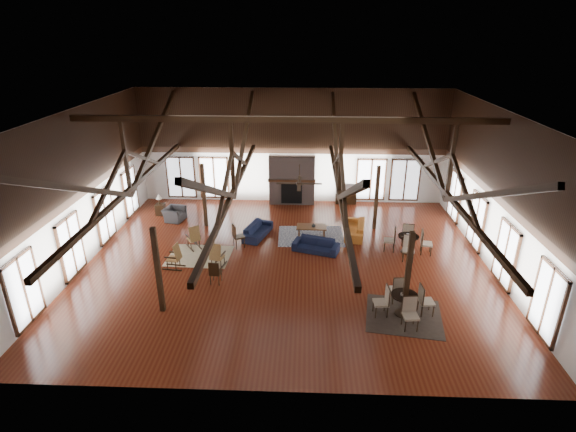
{
  "coord_description": "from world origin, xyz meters",
  "views": [
    {
      "loc": [
        0.71,
        -15.99,
        8.77
      ],
      "look_at": [
        0.02,
        1.0,
        1.61
      ],
      "focal_mm": 28.0,
      "sensor_mm": 36.0,
      "label": 1
    }
  ],
  "objects_px": {
    "sofa_navy_front": "(316,245)",
    "armchair": "(174,214)",
    "cafe_table_near": "(404,301)",
    "coffee_table": "(312,227)",
    "sofa_navy_left": "(258,230)",
    "cafe_table_far": "(408,241)",
    "tv_console": "(346,198)",
    "sofa_orange": "(355,228)"
  },
  "relations": [
    {
      "from": "sofa_navy_front",
      "to": "armchair",
      "type": "relative_size",
      "value": 1.92
    },
    {
      "from": "sofa_orange",
      "to": "cafe_table_near",
      "type": "bearing_deg",
      "value": 18.57
    },
    {
      "from": "coffee_table",
      "to": "sofa_navy_left",
      "type": "bearing_deg",
      "value": -177.59
    },
    {
      "from": "sofa_navy_left",
      "to": "sofa_navy_front",
      "type": "bearing_deg",
      "value": -101.35
    },
    {
      "from": "sofa_navy_left",
      "to": "coffee_table",
      "type": "xyz_separation_m",
      "value": [
        2.44,
        0.03,
        0.17
      ]
    },
    {
      "from": "sofa_navy_front",
      "to": "coffee_table",
      "type": "bearing_deg",
      "value": 114.56
    },
    {
      "from": "sofa_navy_front",
      "to": "cafe_table_far",
      "type": "relative_size",
      "value": 0.94
    },
    {
      "from": "cafe_table_far",
      "to": "coffee_table",
      "type": "bearing_deg",
      "value": 161.37
    },
    {
      "from": "armchair",
      "to": "tv_console",
      "type": "height_order",
      "value": "armchair"
    },
    {
      "from": "cafe_table_far",
      "to": "sofa_orange",
      "type": "bearing_deg",
      "value": 140.93
    },
    {
      "from": "sofa_navy_front",
      "to": "sofa_navy_left",
      "type": "relative_size",
      "value": 0.99
    },
    {
      "from": "cafe_table_near",
      "to": "sofa_navy_front",
      "type": "bearing_deg",
      "value": 122.32
    },
    {
      "from": "cafe_table_far",
      "to": "tv_console",
      "type": "distance_m",
      "value": 6.05
    },
    {
      "from": "sofa_navy_front",
      "to": "armchair",
      "type": "bearing_deg",
      "value": 173.82
    },
    {
      "from": "coffee_table",
      "to": "cafe_table_near",
      "type": "relative_size",
      "value": 0.67
    },
    {
      "from": "cafe_table_near",
      "to": "cafe_table_far",
      "type": "distance_m",
      "value": 4.63
    },
    {
      "from": "coffee_table",
      "to": "cafe_table_near",
      "type": "xyz_separation_m",
      "value": [
        2.97,
        -5.86,
        0.07
      ]
    },
    {
      "from": "coffee_table",
      "to": "tv_console",
      "type": "height_order",
      "value": "tv_console"
    },
    {
      "from": "armchair",
      "to": "sofa_navy_left",
      "type": "bearing_deg",
      "value": -99.14
    },
    {
      "from": "coffee_table",
      "to": "armchair",
      "type": "distance_m",
      "value": 6.91
    },
    {
      "from": "cafe_table_far",
      "to": "tv_console",
      "type": "height_order",
      "value": "cafe_table_far"
    },
    {
      "from": "sofa_navy_left",
      "to": "cafe_table_near",
      "type": "height_order",
      "value": "cafe_table_near"
    },
    {
      "from": "sofa_navy_front",
      "to": "cafe_table_near",
      "type": "bearing_deg",
      "value": -39.82
    },
    {
      "from": "sofa_navy_left",
      "to": "cafe_table_near",
      "type": "xyz_separation_m",
      "value": [
        5.41,
        -5.83,
        0.24
      ]
    },
    {
      "from": "armchair",
      "to": "cafe_table_far",
      "type": "height_order",
      "value": "cafe_table_far"
    },
    {
      "from": "tv_console",
      "to": "armchair",
      "type": "bearing_deg",
      "value": -162.77
    },
    {
      "from": "sofa_orange",
      "to": "coffee_table",
      "type": "relative_size",
      "value": 1.52
    },
    {
      "from": "armchair",
      "to": "tv_console",
      "type": "bearing_deg",
      "value": -60.64
    },
    {
      "from": "tv_console",
      "to": "coffee_table",
      "type": "bearing_deg",
      "value": -113.63
    },
    {
      "from": "sofa_navy_left",
      "to": "cafe_table_far",
      "type": "relative_size",
      "value": 0.96
    },
    {
      "from": "sofa_navy_front",
      "to": "cafe_table_near",
      "type": "height_order",
      "value": "cafe_table_near"
    },
    {
      "from": "cafe_table_near",
      "to": "tv_console",
      "type": "distance_m",
      "value": 10.22
    },
    {
      "from": "sofa_navy_left",
      "to": "sofa_orange",
      "type": "distance_m",
      "value": 4.44
    },
    {
      "from": "sofa_navy_left",
      "to": "armchair",
      "type": "height_order",
      "value": "armchair"
    },
    {
      "from": "armchair",
      "to": "cafe_table_near",
      "type": "bearing_deg",
      "value": -115.62
    },
    {
      "from": "sofa_orange",
      "to": "cafe_table_near",
      "type": "xyz_separation_m",
      "value": [
        0.99,
        -6.17,
        0.22
      ]
    },
    {
      "from": "sofa_navy_front",
      "to": "armchair",
      "type": "distance_m",
      "value": 7.53
    },
    {
      "from": "sofa_navy_front",
      "to": "sofa_orange",
      "type": "bearing_deg",
      "value": 61.77
    },
    {
      "from": "armchair",
      "to": "sofa_navy_front",
      "type": "bearing_deg",
      "value": -101.92
    },
    {
      "from": "coffee_table",
      "to": "armchair",
      "type": "xyz_separation_m",
      "value": [
        -6.71,
        1.63,
        -0.13
      ]
    },
    {
      "from": "cafe_table_far",
      "to": "sofa_navy_front",
      "type": "bearing_deg",
      "value": -178.72
    },
    {
      "from": "sofa_navy_front",
      "to": "tv_console",
      "type": "xyz_separation_m",
      "value": [
        1.71,
        5.73,
        -0.01
      ]
    }
  ]
}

